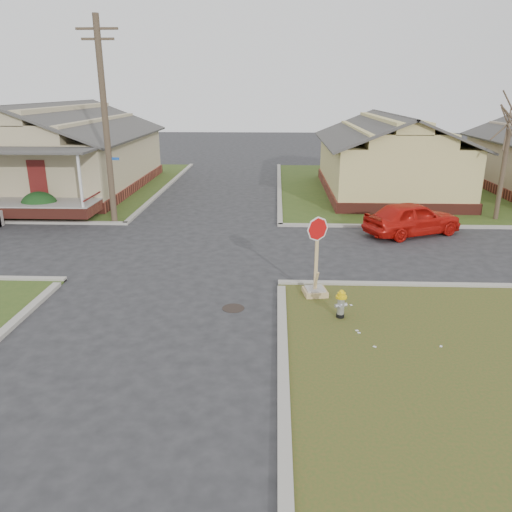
{
  "coord_description": "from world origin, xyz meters",
  "views": [
    {
      "loc": [
        3.39,
        -13.62,
        6.04
      ],
      "look_at": [
        2.8,
        1.0,
        1.1
      ],
      "focal_mm": 35.0,
      "sensor_mm": 36.0,
      "label": 1
    }
  ],
  "objects_px": {
    "red_sedan": "(412,218)",
    "stop_sign": "(316,278)",
    "fire_hydrant": "(341,302)",
    "utility_pole": "(105,121)"
  },
  "relations": [
    {
      "from": "utility_pole",
      "to": "stop_sign",
      "type": "bearing_deg",
      "value": -43.61
    },
    {
      "from": "stop_sign",
      "to": "fire_hydrant",
      "type": "bearing_deg",
      "value": -79.26
    },
    {
      "from": "red_sedan",
      "to": "fire_hydrant",
      "type": "bearing_deg",
      "value": 130.19
    },
    {
      "from": "fire_hydrant",
      "to": "red_sedan",
      "type": "relative_size",
      "value": 0.19
    },
    {
      "from": "stop_sign",
      "to": "red_sedan",
      "type": "bearing_deg",
      "value": 46.51
    },
    {
      "from": "utility_pole",
      "to": "fire_hydrant",
      "type": "bearing_deg",
      "value": -46.66
    },
    {
      "from": "utility_pole",
      "to": "red_sedan",
      "type": "bearing_deg",
      "value": -6.16
    },
    {
      "from": "fire_hydrant",
      "to": "red_sedan",
      "type": "bearing_deg",
      "value": 46.56
    },
    {
      "from": "red_sedan",
      "to": "stop_sign",
      "type": "bearing_deg",
      "value": 121.95
    },
    {
      "from": "utility_pole",
      "to": "red_sedan",
      "type": "distance_m",
      "value": 14.11
    }
  ]
}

